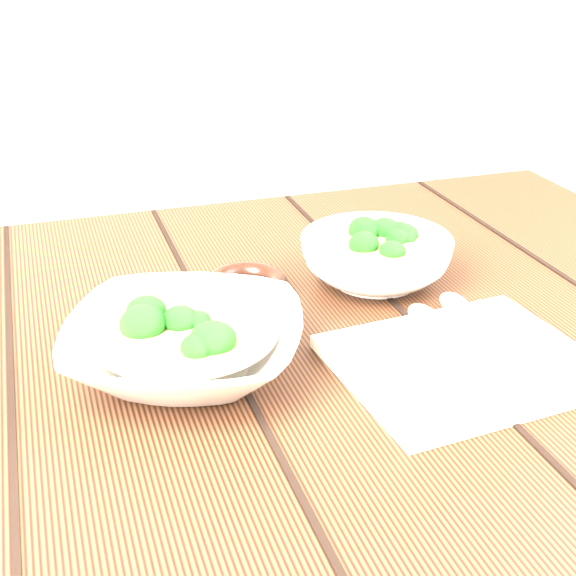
{
  "coord_description": "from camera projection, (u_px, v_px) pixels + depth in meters",
  "views": [
    {
      "loc": [
        -0.17,
        -0.69,
        1.14
      ],
      "look_at": [
        0.05,
        -0.01,
        0.8
      ],
      "focal_mm": 50.0,
      "sensor_mm": 36.0,
      "label": 1
    }
  ],
  "objects": [
    {
      "name": "spoon_left",
      "position": [
        435.0,
        333.0,
        0.78
      ],
      "size": [
        0.05,
        0.19,
        0.01
      ],
      "color": "#BCB5A6",
      "rests_on": "napkin"
    },
    {
      "name": "trivet",
      "position": [
        246.0,
        285.0,
        0.89
      ],
      "size": [
        0.11,
        0.11,
        0.02
      ],
      "primitive_type": "torus",
      "rotation": [
        0.0,
        0.0,
        0.2
      ],
      "color": "black",
      "rests_on": "table"
    },
    {
      "name": "napkin",
      "position": [
        464.0,
        363.0,
        0.75
      ],
      "size": [
        0.24,
        0.21,
        0.01
      ],
      "primitive_type": "cube",
      "rotation": [
        0.0,
        0.0,
        0.09
      ],
      "color": "beige",
      "rests_on": "table"
    },
    {
      "name": "soup_bowl_front",
      "position": [
        185.0,
        344.0,
        0.74
      ],
      "size": [
        0.28,
        0.28,
        0.06
      ],
      "color": "silver",
      "rests_on": "table"
    },
    {
      "name": "soup_bowl_back",
      "position": [
        376.0,
        257.0,
        0.91
      ],
      "size": [
        0.18,
        0.18,
        0.06
      ],
      "color": "silver",
      "rests_on": "table"
    },
    {
      "name": "table",
      "position": [
        242.0,
        435.0,
        0.86
      ],
      "size": [
        1.2,
        0.8,
        0.75
      ],
      "color": "#381E10",
      "rests_on": "ground"
    },
    {
      "name": "spoon_right",
      "position": [
        466.0,
        320.0,
        0.81
      ],
      "size": [
        0.06,
        0.19,
        0.01
      ],
      "color": "#BCB5A6",
      "rests_on": "napkin"
    }
  ]
}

